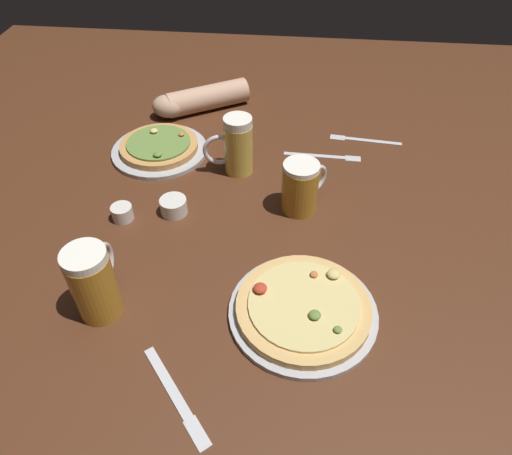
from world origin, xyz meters
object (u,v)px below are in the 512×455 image
Objects in this scene: fork_spare at (324,156)px; ramekin_sauce at (122,213)px; ramekin_butter at (174,206)px; diner_arm at (198,100)px; beer_mug_amber at (301,187)px; beer_mug_pale at (237,146)px; pizza_plate_far at (159,148)px; knife_right at (175,395)px; fork_left at (364,140)px; pizza_plate_near at (303,309)px; beer_mug_dark at (94,282)px.

ramekin_sauce is at bearing -147.30° from fork_spare.
ramekin_butter is 0.50m from diner_arm.
beer_mug_amber is at bearing -105.33° from fork_spare.
pizza_plate_far is at bearing 164.87° from beer_mug_pale.
diner_arm reaches higher than ramekin_butter.
beer_mug_pale is at bearing 88.30° from knife_right.
fork_left is at bearing 39.62° from fork_spare.
ramekin_butter is at bearing 139.86° from pizza_plate_near.
diner_arm is (-0.15, 0.97, 0.04)m from knife_right.
beer_mug_dark is (-0.40, -0.03, 0.06)m from pizza_plate_near.
knife_right is (0.21, -0.73, -0.01)m from pizza_plate_far.
beer_mug_dark is at bearing -81.18° from ramekin_sauce.
fork_left is at bearing 27.64° from beer_mug_pale.
beer_mug_amber reaches higher than diner_arm.
pizza_plate_far is 0.92× the size of diner_arm.
ramekin_butter is at bearing 16.68° from ramekin_sauce.
knife_right is at bearing -73.60° from pizza_plate_far.
ramekin_butter is (0.08, 0.30, -0.06)m from beer_mug_dark.
pizza_plate_far is 0.60m from fork_left.
ramekin_sauce reaches higher than fork_spare.
ramekin_butter is 0.31× the size of fork_left.
knife_right is at bearing -42.12° from beer_mug_dark.
beer_mug_pale is 0.41m from fork_left.
beer_mug_amber is at bearing 69.64° from knife_right.
ramekin_sauce reaches higher than knife_right.
ramekin_butter reaches higher than fork_spare.
fork_spare is (0.06, 0.23, -0.06)m from beer_mug_amber.
beer_mug_amber reaches higher than ramekin_sauce.
pizza_plate_far is at bearing -168.25° from fork_left.
fork_spare is at bearing 32.70° from ramekin_sauce.
knife_right is 0.62× the size of diner_arm.
ramekin_sauce is at bearing -98.79° from diner_arm.
ramekin_sauce is at bearing 151.68° from pizza_plate_near.
beer_mug_pale reaches higher than fork_spare.
ramekin_sauce is 0.24× the size of fork_left.
beer_mug_dark is 3.21× the size of ramekin_sauce.
ramekin_butter is at bearing -68.09° from pizza_plate_far.
beer_mug_dark reaches higher than knife_right.
beer_mug_dark is 0.56× the size of diner_arm.
pizza_plate_near is 4.51× the size of ramekin_butter.
pizza_plate_near is 0.29m from knife_right.
beer_mug_dark is 0.27m from knife_right.
beer_mug_dark is 0.54m from beer_mug_pale.
knife_right is (0.23, -0.44, -0.02)m from ramekin_sauce.
diner_arm is at bearing 115.18° from pizza_plate_near.
pizza_plate_far is at bearing -176.87° from fork_spare.
fork_left is 0.15m from fork_spare.
beer_mug_amber reaches higher than fork_spare.
ramekin_sauce is at bearing -138.16° from beer_mug_pale.
beer_mug_amber is 0.73× the size of knife_right.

